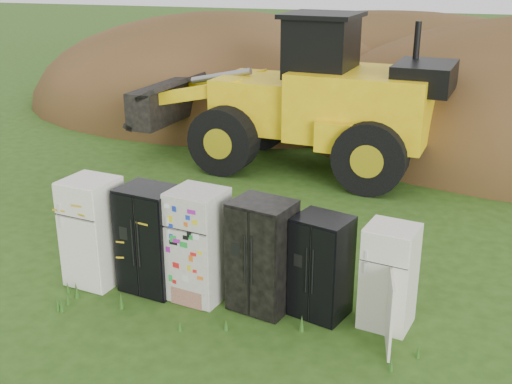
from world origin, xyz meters
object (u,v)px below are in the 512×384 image
at_px(fridge_leftmost, 93,231).
at_px(wheel_loader, 283,91).
at_px(fridge_black_side, 151,239).
at_px(fridge_black_right, 321,267).
at_px(fridge_sticker, 199,245).
at_px(fridge_dark_mid, 262,256).
at_px(fridge_open_door, 389,276).

height_order(fridge_leftmost, wheel_loader, wheel_loader).
xyz_separation_m(fridge_black_side, fridge_black_right, (2.87, 0.01, -0.08)).
height_order(fridge_sticker, fridge_black_right, fridge_sticker).
height_order(fridge_sticker, fridge_dark_mid, fridge_sticker).
bearing_deg(fridge_black_right, fridge_open_door, 16.69).
relative_size(fridge_leftmost, fridge_dark_mid, 1.03).
bearing_deg(fridge_sticker, wheel_loader, 104.54).
height_order(fridge_black_right, wheel_loader, wheel_loader).
bearing_deg(fridge_black_side, fridge_black_right, 10.01).
relative_size(fridge_dark_mid, wheel_loader, 0.22).
bearing_deg(fridge_black_right, fridge_sticker, -161.45).
bearing_deg(fridge_dark_mid, fridge_sticker, -167.11).
height_order(fridge_leftmost, fridge_sticker, fridge_sticker).
bearing_deg(fridge_black_right, fridge_leftmost, -161.74).
distance_m(fridge_sticker, fridge_open_door, 3.04).
bearing_deg(fridge_open_door, fridge_black_right, -169.71).
relative_size(fridge_dark_mid, fridge_black_right, 1.10).
bearing_deg(fridge_leftmost, fridge_black_side, 11.91).
relative_size(fridge_leftmost, fridge_black_right, 1.14).
bearing_deg(fridge_sticker, fridge_black_right, 11.56).
xyz_separation_m(fridge_sticker, wheel_loader, (-0.56, 7.37, 1.07)).
xyz_separation_m(fridge_black_side, fridge_dark_mid, (1.94, -0.06, 0.00)).
xyz_separation_m(fridge_leftmost, fridge_sticker, (1.91, 0.03, 0.00)).
relative_size(fridge_black_side, fridge_sticker, 0.97).
relative_size(fridge_leftmost, fridge_sticker, 1.00).
xyz_separation_m(fridge_leftmost, fridge_black_right, (3.91, 0.07, -0.11)).
height_order(fridge_black_side, fridge_open_door, fridge_black_side).
bearing_deg(fridge_sticker, fridge_dark_mid, 9.16).
bearing_deg(fridge_black_right, wheel_loader, 126.51).
distance_m(fridge_leftmost, fridge_dark_mid, 2.98).
relative_size(fridge_leftmost, wheel_loader, 0.22).
height_order(fridge_leftmost, fridge_black_side, fridge_leftmost).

